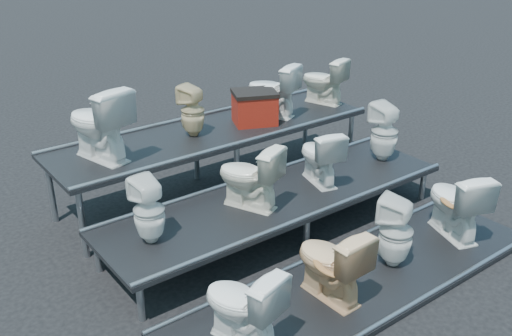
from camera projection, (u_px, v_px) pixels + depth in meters
ground at (278, 231)px, 6.61m from camera, size 80.00×80.00×0.00m
tier_front at (361, 282)px, 5.65m from camera, size 4.20×1.20×0.06m
tier_mid at (279, 213)px, 6.51m from camera, size 4.20×1.20×0.46m
tier_back at (216, 161)px, 7.38m from camera, size 4.20×1.20×0.86m
toilet_0 at (242, 305)px, 4.69m from camera, size 0.58×0.80×0.73m
toilet_1 at (331, 262)px, 5.24m from camera, size 0.44×0.75×0.75m
toilet_2 at (396, 232)px, 5.73m from camera, size 0.45×0.46×0.76m
toilet_3 at (456, 202)px, 6.27m from camera, size 0.68×0.88×0.79m
toilet_4 at (149, 211)px, 5.40m from camera, size 0.32×0.32×0.67m
toilet_5 at (249, 176)px, 6.04m from camera, size 0.65×0.80×0.72m
toilet_6 at (320, 156)px, 6.61m from camera, size 0.53×0.73×0.67m
toilet_7 at (385, 132)px, 7.20m from camera, size 0.35×0.36×0.75m
toilet_8 at (98, 123)px, 6.20m from camera, size 0.65×0.91×0.84m
toilet_9 at (193, 111)px, 6.90m from camera, size 0.37×0.37×0.63m
toilet_10 at (272, 90)px, 7.56m from camera, size 0.65×0.80×0.71m
toilet_11 at (324, 80)px, 8.08m from camera, size 0.54×0.72×0.66m
red_crate at (255, 109)px, 7.36m from camera, size 0.65×0.60×0.38m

